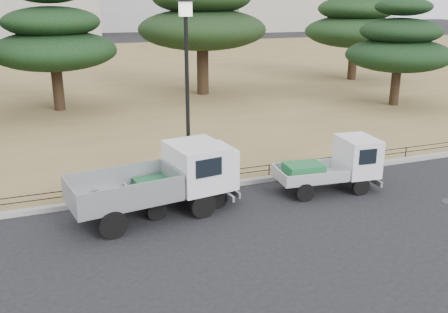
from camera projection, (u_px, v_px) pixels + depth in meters
name	position (u px, v px, depth m)	size (l,w,h in m)	color
ground	(248.00, 218.00, 14.67)	(220.00, 220.00, 0.00)	black
lawn	(103.00, 74.00, 41.88)	(120.00, 56.00, 0.15)	olive
curb	(218.00, 186.00, 16.96)	(120.00, 0.25, 0.16)	gray
truck_large	(159.00, 179.00, 14.60)	(4.82, 2.45, 2.01)	black
truck_kei_front	(190.00, 178.00, 15.38)	(3.43, 1.70, 1.76)	black
truck_kei_rear	(334.00, 165.00, 16.54)	(3.47, 1.73, 1.76)	black
street_lamp	(187.00, 60.00, 15.62)	(0.55, 0.55, 6.18)	black
pipe_fence	(216.00, 174.00, 16.98)	(38.00, 0.04, 0.40)	black
pine_center_left	(53.00, 38.00, 26.85)	(6.75, 6.75, 6.86)	black
pine_center_right	(202.00, 15.00, 31.17)	(8.09, 8.09, 8.58)	black
pine_east_near	(400.00, 44.00, 28.33)	(6.00, 6.00, 6.06)	black
pine_east_far	(356.00, 21.00, 37.22)	(7.49, 7.49, 7.52)	black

